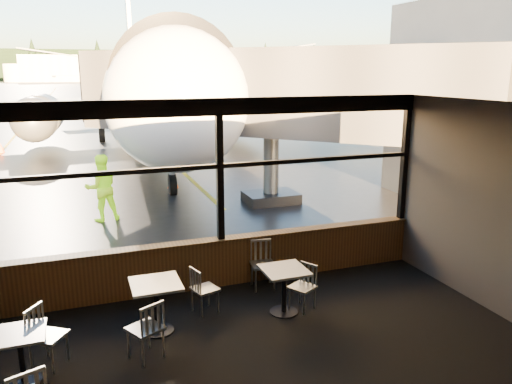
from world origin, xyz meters
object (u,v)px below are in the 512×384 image
ground_crew (102,188)px  cone_nose (173,180)px  chair_near_w (205,289)px  chair_mid_w (48,337)px  cone_wing (1,148)px  airliner (141,36)px  cafe_table_near (284,291)px  chair_near_e (302,288)px  jet_bridge (285,119)px  cafe_table_left (21,358)px  chair_near_n (263,265)px  cafe_table_mid (157,307)px  chair_mid_s (145,329)px

ground_crew → cone_nose: ground_crew is taller
chair_near_w → chair_mid_w: 2.53m
cone_nose → cone_wing: bearing=122.2°
airliner → ground_crew: 16.00m
cafe_table_near → chair_near_e: 0.34m
jet_bridge → cone_wing: bearing=125.7°
cafe_table_left → chair_near_n: bearing=22.8°
airliner → chair_mid_w: size_ratio=43.59×
jet_bridge → chair_near_e: bearing=-110.5°
airliner → ground_crew: airliner is taller
cafe_table_left → chair_near_n: (3.96, 1.66, 0.09)m
cafe_table_near → cone_nose: size_ratio=1.44×
chair_mid_w → cafe_table_mid: bearing=139.2°
airliner → cafe_table_mid: 22.23m
cafe_table_near → chair_near_e: bearing=1.9°
chair_near_w → cone_nose: (1.19, 9.29, -0.14)m
cafe_table_mid → chair_near_e: size_ratio=1.03×
cafe_table_mid → cafe_table_left: (-1.85, -0.71, -0.05)m
airliner → ground_crew: (-3.18, -14.90, -4.88)m
cafe_table_left → ground_crew: size_ratio=0.40×
cafe_table_left → chair_mid_w: (0.31, 0.30, 0.08)m
cafe_table_near → chair_mid_s: bearing=-166.1°
cone_nose → cone_wing: 12.38m
jet_bridge → chair_near_n: size_ratio=12.88×
airliner → cone_nose: size_ratio=69.09×
cafe_table_left → chair_mid_s: 1.59m
chair_near_w → ground_crew: ground_crew is taller
jet_bridge → chair_mid_s: bearing=-125.1°
jet_bridge → cafe_table_mid: bearing=-126.2°
airliner → chair_near_w: airliner is taller
chair_near_w → chair_mid_w: (-2.40, -0.80, 0.02)m
chair_mid_s → cone_nose: size_ratio=1.63×
cone_wing → airliner: bearing=9.7°
cafe_table_mid → cafe_table_left: size_ratio=1.15×
cone_nose → chair_mid_s: bearing=-102.6°
chair_near_e → cone_nose: 9.76m
cafe_table_left → chair_near_w: bearing=22.0°
jet_bridge → cafe_table_mid: (-5.02, -6.85, -2.13)m
chair_near_n → chair_mid_w: size_ratio=1.04×
chair_near_w → airliner: bearing=158.2°
airliner → cone_nose: bearing=-89.5°
airliner → cafe_table_left: bearing=-97.8°
jet_bridge → chair_mid_s: size_ratio=13.02×
cafe_table_left → chair_near_e: 4.33m
jet_bridge → cone_nose: bearing=136.5°
airliner → cafe_table_left: airliner is taller
airliner → chair_mid_w: (-4.28, -21.81, -5.35)m
cafe_table_mid → chair_near_w: bearing=24.1°
chair_near_n → cone_wing: size_ratio=1.94×
chair_mid_w → chair_near_n: bearing=144.7°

